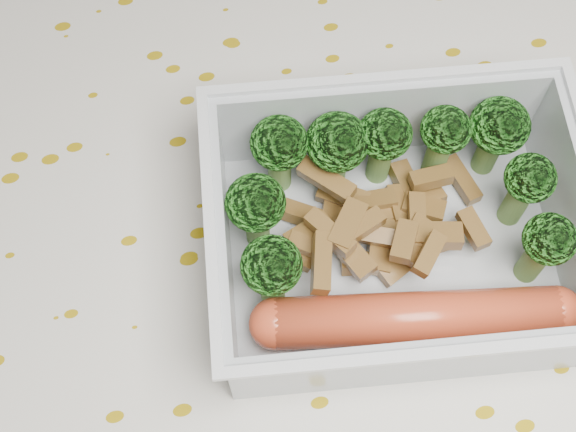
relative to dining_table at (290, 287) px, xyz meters
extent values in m
cube|color=brown|center=(0.00, 0.00, 0.06)|extent=(1.40, 0.90, 0.04)
cube|color=silver|center=(0.00, 0.00, 0.09)|extent=(1.46, 0.96, 0.01)
cube|color=silver|center=(0.05, -0.03, 0.09)|extent=(0.19, 0.16, 0.00)
cube|color=silver|center=(0.06, 0.04, 0.12)|extent=(0.18, 0.03, 0.06)
cube|color=silver|center=(0.04, -0.09, 0.12)|extent=(0.18, 0.03, 0.06)
cube|color=silver|center=(0.13, -0.04, 0.12)|extent=(0.02, 0.13, 0.06)
cube|color=silver|center=(-0.04, -0.01, 0.12)|extent=(0.02, 0.13, 0.06)
cube|color=silver|center=(0.06, 0.04, 0.15)|extent=(0.19, 0.03, 0.00)
cube|color=silver|center=(0.04, -0.10, 0.15)|extent=(0.19, 0.03, 0.00)
cube|color=silver|center=(-0.04, -0.01, 0.15)|extent=(0.02, 0.13, 0.00)
cylinder|color=#608C3F|center=(0.00, 0.03, 0.11)|extent=(0.01, 0.01, 0.03)
ellipsoid|color=#318523|center=(0.00, 0.03, 0.14)|extent=(0.03, 0.03, 0.03)
cylinder|color=#608C3F|center=(0.03, 0.02, 0.11)|extent=(0.01, 0.01, 0.03)
ellipsoid|color=#318523|center=(0.03, 0.02, 0.13)|extent=(0.03, 0.03, 0.03)
cylinder|color=#608C3F|center=(0.05, 0.02, 0.11)|extent=(0.01, 0.01, 0.03)
ellipsoid|color=#318523|center=(0.05, 0.02, 0.14)|extent=(0.03, 0.03, 0.02)
cylinder|color=#608C3F|center=(0.08, 0.02, 0.11)|extent=(0.01, 0.01, 0.03)
ellipsoid|color=#318523|center=(0.08, 0.02, 0.14)|extent=(0.03, 0.03, 0.02)
cylinder|color=#608C3F|center=(0.11, 0.01, 0.11)|extent=(0.01, 0.01, 0.03)
ellipsoid|color=#318523|center=(0.11, 0.01, 0.14)|extent=(0.03, 0.03, 0.03)
cylinder|color=#608C3F|center=(-0.02, 0.00, 0.11)|extent=(0.01, 0.01, 0.03)
ellipsoid|color=#318523|center=(-0.02, 0.00, 0.14)|extent=(0.03, 0.03, 0.03)
cylinder|color=#608C3F|center=(0.12, -0.02, 0.11)|extent=(0.01, 0.01, 0.03)
ellipsoid|color=#318523|center=(0.12, -0.02, 0.14)|extent=(0.03, 0.03, 0.02)
cylinder|color=#608C3F|center=(-0.02, -0.03, 0.11)|extent=(0.01, 0.01, 0.03)
ellipsoid|color=#318523|center=(-0.02, -0.03, 0.14)|extent=(0.03, 0.03, 0.03)
cylinder|color=#608C3F|center=(0.11, -0.05, 0.11)|extent=(0.01, 0.01, 0.03)
ellipsoid|color=#318523|center=(0.11, -0.05, 0.14)|extent=(0.03, 0.03, 0.02)
cube|color=brown|center=(0.06, -0.02, 0.11)|extent=(0.02, 0.03, 0.01)
cube|color=brown|center=(0.05, -0.03, 0.12)|extent=(0.02, 0.02, 0.01)
cube|color=brown|center=(0.08, 0.00, 0.11)|extent=(0.02, 0.01, 0.01)
cube|color=brown|center=(0.03, -0.02, 0.11)|extent=(0.03, 0.02, 0.01)
cube|color=brown|center=(0.01, -0.01, 0.11)|extent=(0.03, 0.02, 0.01)
cube|color=brown|center=(0.09, -0.03, 0.11)|extent=(0.01, 0.02, 0.01)
cube|color=brown|center=(0.05, 0.00, 0.10)|extent=(0.02, 0.01, 0.01)
cube|color=brown|center=(0.07, 0.00, 0.10)|extent=(0.02, 0.02, 0.01)
cube|color=brown|center=(0.05, -0.01, 0.10)|extent=(0.03, 0.02, 0.01)
cube|color=brown|center=(0.10, 0.00, 0.10)|extent=(0.01, 0.03, 0.01)
cube|color=brown|center=(0.01, -0.01, 0.10)|extent=(0.03, 0.03, 0.01)
cube|color=brown|center=(0.07, -0.03, 0.11)|extent=(0.03, 0.02, 0.01)
cube|color=brown|center=(0.03, -0.03, 0.11)|extent=(0.02, 0.03, 0.01)
cube|color=brown|center=(0.03, -0.02, 0.12)|extent=(0.03, 0.03, 0.01)
cube|color=brown|center=(0.01, -0.03, 0.12)|extent=(0.02, 0.03, 0.01)
cube|color=brown|center=(0.03, -0.03, 0.10)|extent=(0.02, 0.01, 0.01)
cube|color=brown|center=(0.03, 0.01, 0.10)|extent=(0.03, 0.03, 0.01)
cube|color=brown|center=(0.02, 0.01, 0.12)|extent=(0.03, 0.03, 0.01)
cube|color=brown|center=(0.07, -0.03, 0.10)|extent=(0.03, 0.01, 0.01)
cube|color=brown|center=(0.02, -0.02, 0.12)|extent=(0.02, 0.03, 0.01)
cube|color=brown|center=(0.04, -0.02, 0.10)|extent=(0.02, 0.03, 0.01)
cube|color=brown|center=(0.05, -0.04, 0.10)|extent=(0.03, 0.02, 0.01)
cube|color=brown|center=(0.06, 0.00, 0.10)|extent=(0.01, 0.02, 0.01)
cube|color=brown|center=(0.07, 0.01, 0.10)|extent=(0.01, 0.03, 0.01)
cube|color=brown|center=(0.02, 0.00, 0.10)|extent=(0.02, 0.03, 0.01)
cube|color=brown|center=(0.03, -0.02, 0.12)|extent=(0.03, 0.02, 0.01)
cube|color=brown|center=(0.07, -0.01, 0.10)|extent=(0.03, 0.02, 0.01)
cube|color=brown|center=(0.05, -0.01, 0.10)|extent=(0.02, 0.02, 0.01)
cube|color=brown|center=(0.06, -0.04, 0.12)|extent=(0.02, 0.02, 0.01)
cube|color=brown|center=(0.06, -0.03, 0.11)|extent=(0.03, 0.03, 0.01)
cube|color=brown|center=(0.01, -0.02, 0.11)|extent=(0.02, 0.02, 0.01)
cube|color=brown|center=(0.01, 0.00, 0.10)|extent=(0.03, 0.03, 0.01)
cylinder|color=#CB4625|center=(0.05, -0.07, 0.11)|extent=(0.14, 0.05, 0.03)
sphere|color=#CB4625|center=(0.11, -0.08, 0.11)|extent=(0.03, 0.03, 0.03)
sphere|color=#CB4625|center=(-0.02, -0.05, 0.11)|extent=(0.03, 0.03, 0.03)
camera|label=1|loc=(-0.04, -0.17, 0.48)|focal=50.00mm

